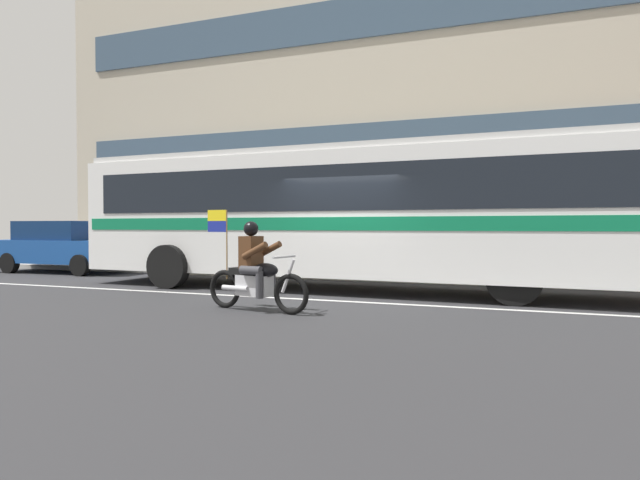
{
  "coord_description": "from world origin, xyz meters",
  "views": [
    {
      "loc": [
        3.58,
        -10.65,
        1.48
      ],
      "look_at": [
        -0.26,
        -0.49,
        1.2
      ],
      "focal_mm": 30.31,
      "sensor_mm": 36.0,
      "label": 1
    }
  ],
  "objects_px": {
    "fire_hydrant": "(357,260)",
    "motorcycle_with_rider": "(255,273)",
    "transit_bus": "(348,209)",
    "parked_sedan_curbside": "(64,246)"
  },
  "relations": [
    {
      "from": "motorcycle_with_rider",
      "to": "fire_hydrant",
      "type": "distance_m",
      "value": 6.13
    },
    {
      "from": "parked_sedan_curbside",
      "to": "fire_hydrant",
      "type": "bearing_deg",
      "value": 7.66
    },
    {
      "from": "transit_bus",
      "to": "fire_hydrant",
      "type": "bearing_deg",
      "value": 102.24
    },
    {
      "from": "transit_bus",
      "to": "fire_hydrant",
      "type": "height_order",
      "value": "transit_bus"
    },
    {
      "from": "transit_bus",
      "to": "fire_hydrant",
      "type": "distance_m",
      "value": 3.04
    },
    {
      "from": "motorcycle_with_rider",
      "to": "transit_bus",
      "type": "bearing_deg",
      "value": 80.56
    },
    {
      "from": "transit_bus",
      "to": "parked_sedan_curbside",
      "type": "bearing_deg",
      "value": 172.08
    },
    {
      "from": "transit_bus",
      "to": "motorcycle_with_rider",
      "type": "relative_size",
      "value": 6.13
    },
    {
      "from": "fire_hydrant",
      "to": "motorcycle_with_rider",
      "type": "bearing_deg",
      "value": -90.02
    },
    {
      "from": "motorcycle_with_rider",
      "to": "parked_sedan_curbside",
      "type": "bearing_deg",
      "value": 152.64
    }
  ]
}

